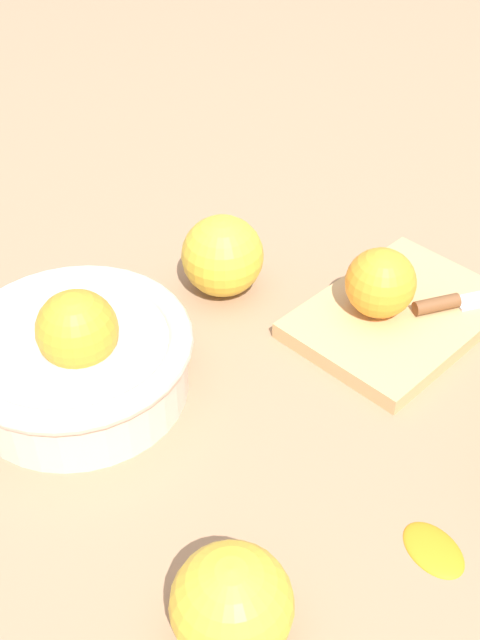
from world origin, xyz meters
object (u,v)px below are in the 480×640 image
(cutting_board, at_px, (399,316))
(orange_on_board, at_px, (381,283))
(apple_back_center, at_px, (225,255))
(apple_front_left, at_px, (232,605))
(bowl, at_px, (76,356))
(knife, at_px, (467,300))

(cutting_board, distance_m, orange_on_board, 0.05)
(orange_on_board, height_order, apple_back_center, same)
(apple_front_left, bearing_deg, cutting_board, 29.32)
(cutting_board, height_order, apple_front_left, apple_front_left)
(cutting_board, bearing_deg, orange_on_board, 149.81)
(bowl, height_order, knife, bowl)
(cutting_board, relative_size, apple_front_left, 2.55)
(apple_front_left, bearing_deg, knife, 21.39)
(bowl, distance_m, apple_back_center, 0.19)
(orange_on_board, height_order, knife, orange_on_board)
(knife, bearing_deg, orange_on_board, 152.54)
(apple_back_center, distance_m, apple_front_left, 0.37)
(bowl, bearing_deg, orange_on_board, -16.19)
(orange_on_board, bearing_deg, cutting_board, -30.19)
(cutting_board, distance_m, apple_back_center, 0.18)
(cutting_board, relative_size, orange_on_board, 3.06)
(bowl, bearing_deg, apple_back_center, 15.07)
(apple_back_center, bearing_deg, orange_on_board, -55.50)
(bowl, bearing_deg, knife, -18.87)
(orange_on_board, bearing_deg, bowl, 163.81)
(orange_on_board, xyz_separation_m, apple_front_left, (-0.29, -0.18, -0.01))
(apple_back_center, bearing_deg, cutting_board, -52.38)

